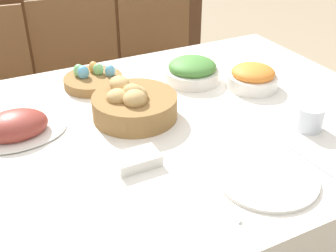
{
  "coord_description": "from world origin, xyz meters",
  "views": [
    {
      "loc": [
        -0.49,
        -1.0,
        1.42
      ],
      "look_at": [
        -0.02,
        -0.08,
        0.8
      ],
      "focal_mm": 45.0,
      "sensor_mm": 36.0,
      "label": 1
    }
  ],
  "objects": [
    {
      "name": "fork",
      "position": [
        -0.04,
        -0.37,
        0.76
      ],
      "size": [
        0.02,
        0.2,
        0.0
      ],
      "rotation": [
        0.0,
        0.0,
        0.05
      ],
      "color": "silver",
      "rests_on": "dining_table"
    },
    {
      "name": "drinking_cup",
      "position": [
        0.37,
        -0.23,
        0.8
      ],
      "size": [
        0.08,
        0.08,
        0.07
      ],
      "color": "silver",
      "rests_on": "dining_table"
    },
    {
      "name": "bread_basket",
      "position": [
        -0.07,
        0.07,
        0.8
      ],
      "size": [
        0.27,
        0.27,
        0.12
      ],
      "color": "olive",
      "rests_on": "dining_table"
    },
    {
      "name": "carrot_bowl",
      "position": [
        0.39,
        0.08,
        0.8
      ],
      "size": [
        0.18,
        0.18,
        0.09
      ],
      "color": "silver",
      "rests_on": "dining_table"
    },
    {
      "name": "dinner_plate",
      "position": [
        0.11,
        -0.37,
        0.76
      ],
      "size": [
        0.26,
        0.26,
        0.01
      ],
      "color": "silver",
      "rests_on": "dining_table"
    },
    {
      "name": "sideboard",
      "position": [
        0.29,
        1.75,
        0.47
      ],
      "size": [
        1.52,
        0.44,
        0.94
      ],
      "color": "#4C2D19",
      "rests_on": "ground"
    },
    {
      "name": "ham_platter",
      "position": [
        -0.42,
        0.13,
        0.79
      ],
      "size": [
        0.29,
        0.2,
        0.08
      ],
      "color": "silver",
      "rests_on": "dining_table"
    },
    {
      "name": "green_salad_bowl",
      "position": [
        0.23,
        0.23,
        0.8
      ],
      "size": [
        0.21,
        0.21,
        0.09
      ],
      "color": "silver",
      "rests_on": "dining_table"
    },
    {
      "name": "spoon",
      "position": [
        0.29,
        -0.37,
        0.76
      ],
      "size": [
        0.02,
        0.2,
        0.0
      ],
      "rotation": [
        0.0,
        0.0,
        -0.05
      ],
      "color": "silver",
      "rests_on": "dining_table"
    },
    {
      "name": "knife",
      "position": [
        0.26,
        -0.37,
        0.76
      ],
      "size": [
        0.02,
        0.2,
        0.0
      ],
      "rotation": [
        0.0,
        0.0,
        0.05
      ],
      "color": "silver",
      "rests_on": "dining_table"
    },
    {
      "name": "dining_table",
      "position": [
        0.0,
        0.0,
        0.38
      ],
      "size": [
        1.53,
        1.1,
        0.76
      ],
      "color": "white",
      "rests_on": "ground"
    },
    {
      "name": "chair_far_center",
      "position": [
        -0.0,
        0.87,
        0.5
      ],
      "size": [
        0.45,
        0.45,
        0.92
      ],
      "rotation": [
        0.0,
        0.0,
        -0.07
      ],
      "color": "brown",
      "rests_on": "ground"
    },
    {
      "name": "butter_dish",
      "position": [
        -0.16,
        -0.16,
        0.78
      ],
      "size": [
        0.12,
        0.07,
        0.03
      ],
      "color": "silver",
      "rests_on": "dining_table"
    },
    {
      "name": "egg_basket",
      "position": [
        -0.11,
        0.35,
        0.78
      ],
      "size": [
        0.21,
        0.21,
        0.08
      ],
      "color": "olive",
      "rests_on": "dining_table"
    },
    {
      "name": "chair_far_right",
      "position": [
        0.44,
        0.87,
        0.5
      ],
      "size": [
        0.44,
        0.44,
        0.92
      ],
      "rotation": [
        0.0,
        0.0,
        0.06
      ],
      "color": "brown",
      "rests_on": "ground"
    }
  ]
}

